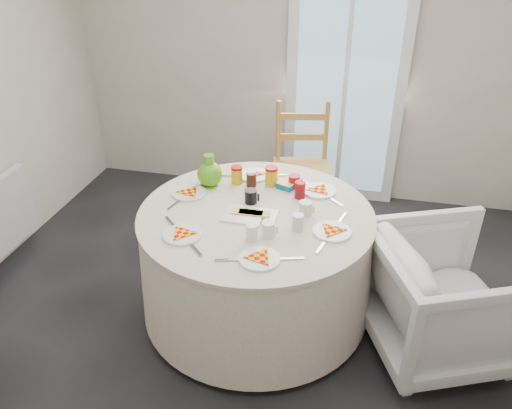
% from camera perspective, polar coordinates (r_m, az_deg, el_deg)
% --- Properties ---
extents(floor, '(4.00, 4.00, 0.00)m').
position_cam_1_polar(floor, '(3.27, -1.17, -14.34)').
color(floor, black).
rests_on(floor, ground).
extents(wall_back, '(4.00, 0.02, 2.60)m').
position_cam_1_polar(wall_back, '(4.42, 5.14, 16.99)').
color(wall_back, '#BCB5A3').
rests_on(wall_back, floor).
extents(glass_door, '(1.00, 0.08, 2.10)m').
position_cam_1_polar(glass_door, '(4.40, 10.20, 13.22)').
color(glass_door, silver).
rests_on(glass_door, floor).
extents(table, '(1.47, 1.47, 0.74)m').
position_cam_1_polar(table, '(3.20, 0.00, -6.59)').
color(table, '#F4DEC9').
rests_on(table, floor).
extents(wooden_chair, '(0.54, 0.52, 1.03)m').
position_cam_1_polar(wooden_chair, '(4.10, 5.28, 3.58)').
color(wooden_chair, gold).
rests_on(wooden_chair, floor).
extents(armchair, '(1.00, 1.03, 0.83)m').
position_cam_1_polar(armchair, '(3.13, 20.80, -9.62)').
color(armchair, silver).
rests_on(armchair, floor).
extents(place_settings, '(1.45, 1.45, 0.02)m').
position_cam_1_polar(place_settings, '(2.99, 0.00, -0.50)').
color(place_settings, white).
rests_on(place_settings, table).
extents(jar_cluster, '(0.56, 0.41, 0.15)m').
position_cam_1_polar(jar_cluster, '(3.21, 1.15, 2.84)').
color(jar_cluster, brown).
rests_on(jar_cluster, table).
extents(butter_tub, '(0.13, 0.12, 0.04)m').
position_cam_1_polar(butter_tub, '(3.25, 3.41, 2.45)').
color(butter_tub, '#016186').
rests_on(butter_tub, table).
extents(green_pitcher, '(0.22, 0.22, 0.21)m').
position_cam_1_polar(green_pitcher, '(3.26, -5.35, 4.13)').
color(green_pitcher, '#4DA016').
rests_on(green_pitcher, table).
extents(cheese_platter, '(0.32, 0.21, 0.04)m').
position_cam_1_polar(cheese_platter, '(2.94, -0.71, -0.98)').
color(cheese_platter, silver).
rests_on(cheese_platter, table).
extents(mugs_glasses, '(0.76, 0.76, 0.11)m').
position_cam_1_polar(mugs_glasses, '(2.93, 2.28, -0.22)').
color(mugs_glasses, '#A5A5A5').
rests_on(mugs_glasses, table).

